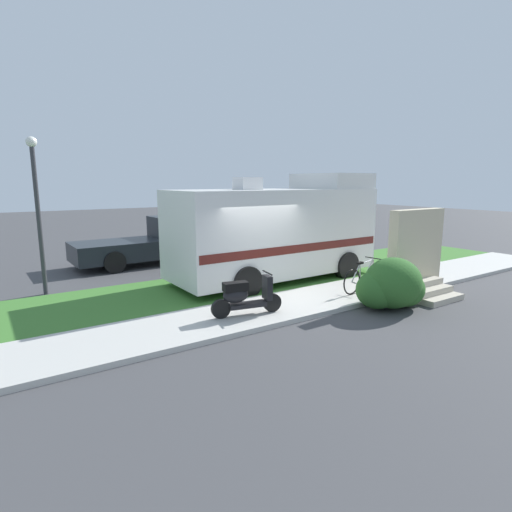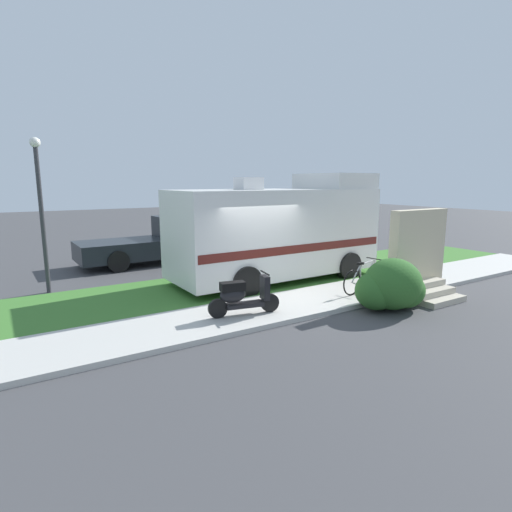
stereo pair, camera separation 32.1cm
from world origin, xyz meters
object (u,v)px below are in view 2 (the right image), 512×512
object	(u,v)px
bicycle	(364,278)
pickup_truck_near	(170,237)
motorhome_rv	(279,230)
street_lamp_post	(40,201)
scooter	(242,296)
bottle_green	(404,279)

from	to	relation	value
bicycle	pickup_truck_near	distance (m)	8.24
pickup_truck_near	motorhome_rv	bearing A→B (deg)	-70.13
bicycle	street_lamp_post	xyz separation A→B (m)	(-7.36, 5.07, 2.10)
scooter	bicycle	world-z (taller)	scooter
bicycle	bottle_green	bearing A→B (deg)	3.49
scooter	street_lamp_post	world-z (taller)	street_lamp_post
pickup_truck_near	street_lamp_post	xyz separation A→B (m)	(-4.64, -2.70, 1.67)
street_lamp_post	scooter	bearing A→B (deg)	-54.71
motorhome_rv	bottle_green	distance (m)	4.09
motorhome_rv	scooter	size ratio (longest dim) A/B	3.97
pickup_truck_near	street_lamp_post	distance (m)	5.62
pickup_truck_near	street_lamp_post	world-z (taller)	street_lamp_post
motorhome_rv	street_lamp_post	world-z (taller)	street_lamp_post
scooter	bottle_green	xyz separation A→B (m)	(5.68, 0.02, -0.33)
motorhome_rv	pickup_truck_near	xyz separation A→B (m)	(-1.80, 4.98, -0.68)
motorhome_rv	bicycle	size ratio (longest dim) A/B	3.89
scooter	bottle_green	distance (m)	5.69
motorhome_rv	pickup_truck_near	size ratio (longest dim) A/B	1.18
pickup_truck_near	bottle_green	size ratio (longest dim) A/B	18.86
bicycle	bottle_green	size ratio (longest dim) A/B	5.71
bottle_green	street_lamp_post	distance (m)	10.72
bicycle	bottle_green	distance (m)	1.86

